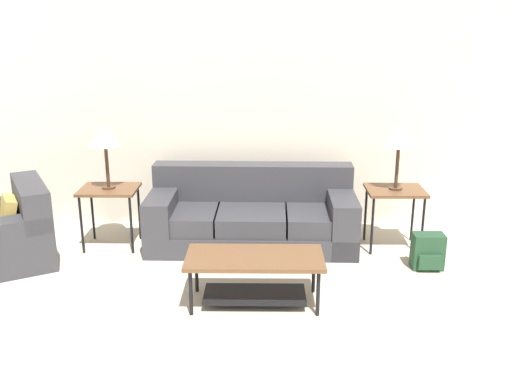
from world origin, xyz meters
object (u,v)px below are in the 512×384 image
at_px(armchair, 2,236).
at_px(coffee_table, 255,268).
at_px(couch, 252,217).
at_px(backpack, 428,252).
at_px(side_table_right, 395,195).
at_px(side_table_left, 109,194).
at_px(table_lamp_right, 399,137).
at_px(table_lamp_left, 105,136).

bearing_deg(armchair, coffee_table, -17.88).
xyz_separation_m(couch, backpack, (1.73, -0.63, -0.12)).
xyz_separation_m(couch, coffee_table, (0.05, -1.37, 0.03)).
bearing_deg(couch, side_table_right, -3.71).
bearing_deg(side_table_left, armchair, -154.66).
height_order(armchair, side_table_right, armchair).
xyz_separation_m(side_table_right, backpack, (0.23, -0.54, -0.41)).
bearing_deg(side_table_right, table_lamp_right, 45.00).
bearing_deg(coffee_table, backpack, 23.61).
height_order(table_lamp_left, table_lamp_right, same).
height_order(coffee_table, side_table_right, side_table_right).
bearing_deg(backpack, coffee_table, -156.39).
bearing_deg(table_lamp_right, side_table_right, -135.00).
bearing_deg(side_table_right, side_table_left, 180.00).
bearing_deg(armchair, backpack, -1.06).
bearing_deg(backpack, table_lamp_left, 170.56).
bearing_deg(table_lamp_right, backpack, -66.73).
relative_size(armchair, table_lamp_left, 1.93).
xyz_separation_m(armchair, table_lamp_right, (3.97, 0.46, 0.92)).
xyz_separation_m(couch, side_table_left, (-1.50, -0.10, 0.29)).
bearing_deg(backpack, side_table_right, 113.27).
xyz_separation_m(table_lamp_left, backpack, (3.23, -0.54, -1.03)).
bearing_deg(table_lamp_left, coffee_table, -39.39).
bearing_deg(couch, table_lamp_left, -176.30).
relative_size(side_table_left, backpack, 1.84).
bearing_deg(armchair, table_lamp_right, 6.60).
relative_size(table_lamp_left, backpack, 1.91).
bearing_deg(coffee_table, table_lamp_left, 140.61).
xyz_separation_m(coffee_table, side_table_right, (1.45, 1.27, 0.26)).
relative_size(armchair, table_lamp_right, 1.93).
bearing_deg(side_table_right, backpack, -66.73).
relative_size(coffee_table, side_table_left, 1.79).
xyz_separation_m(armchair, backpack, (4.20, -0.08, -0.11)).
xyz_separation_m(side_table_left, table_lamp_left, (0.00, 0.00, 0.62)).
bearing_deg(backpack, table_lamp_right, 113.27).
bearing_deg(table_lamp_right, table_lamp_left, 180.00).
distance_m(armchair, coffee_table, 2.65).
relative_size(coffee_table, side_table_right, 1.79).
bearing_deg(backpack, armchair, 178.94).
distance_m(coffee_table, backpack, 1.84).
bearing_deg(coffee_table, table_lamp_right, 41.24).
height_order(armchair, table_lamp_right, table_lamp_right).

